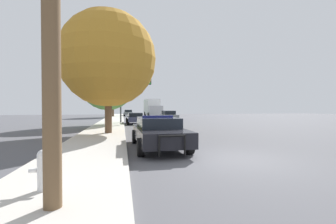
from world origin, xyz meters
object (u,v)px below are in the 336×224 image
at_px(fire_hydrant, 43,169).
at_px(car_background_oncoming, 169,116).
at_px(police_car, 158,131).
at_px(traffic_light, 133,89).
at_px(box_truck, 152,108).
at_px(tree_sidewalk_far, 113,91).
at_px(car_background_distant, 128,113).
at_px(tree_sidewalk_near, 108,59).
at_px(car_background_midblock, 135,118).
at_px(tree_sidewalk_mid, 108,83).

height_order(fire_hydrant, car_background_oncoming, car_background_oncoming).
xyz_separation_m(police_car, traffic_light, (-0.42, 16.18, 3.20)).
bearing_deg(traffic_light, box_truck, 75.25).
relative_size(fire_hydrant, tree_sidewalk_far, 0.11).
bearing_deg(police_car, car_background_distant, -90.53).
height_order(police_car, tree_sidewalk_far, tree_sidewalk_far).
distance_m(traffic_light, tree_sidewalk_far, 18.76).
xyz_separation_m(traffic_light, car_background_oncoming, (5.03, 3.80, -3.20)).
bearing_deg(box_truck, tree_sidewalk_far, -12.06).
bearing_deg(fire_hydrant, tree_sidewalk_near, 86.44).
bearing_deg(fire_hydrant, car_background_midblock, 81.72).
relative_size(police_car, box_truck, 0.64).
relative_size(police_car, fire_hydrant, 6.19).
distance_m(fire_hydrant, traffic_light, 21.64).
distance_m(car_background_distant, tree_sidewalk_near, 34.93).
bearing_deg(car_background_oncoming, fire_hydrant, 70.57).
relative_size(car_background_oncoming, car_background_midblock, 1.06).
bearing_deg(car_background_oncoming, traffic_light, 34.95).
bearing_deg(car_background_midblock, tree_sidewalk_near, -105.03).
bearing_deg(police_car, tree_sidewalk_mid, -78.46).
height_order(traffic_light, tree_sidewalk_far, tree_sidewalk_far).
xyz_separation_m(car_background_distant, tree_sidewalk_mid, (-2.76, -26.29, 3.63)).
distance_m(fire_hydrant, car_background_midblock, 20.48).
xyz_separation_m(traffic_light, tree_sidewalk_far, (-2.97, 18.49, 1.05)).
bearing_deg(box_truck, car_background_distant, -58.92).
relative_size(car_background_oncoming, tree_sidewalk_near, 0.52).
xyz_separation_m(police_car, box_truck, (4.10, 33.34, 1.09)).
distance_m(traffic_light, tree_sidewalk_mid, 3.57).
relative_size(fire_hydrant, box_truck, 0.10).
height_order(car_background_distant, tree_sidewalk_near, tree_sidewalk_near).
bearing_deg(police_car, fire_hydrant, 56.74).
distance_m(police_car, traffic_light, 16.50).
relative_size(traffic_light, tree_sidewalk_far, 0.71).
distance_m(box_truck, tree_sidewalk_mid, 20.94).
distance_m(police_car, car_background_distant, 40.12).
relative_size(fire_hydrant, car_background_oncoming, 0.20).
distance_m(car_background_distant, tree_sidewalk_far, 7.57).
relative_size(car_background_oncoming, tree_sidewalk_far, 0.56).
relative_size(box_truck, tree_sidewalk_far, 1.06).
relative_size(traffic_light, car_background_midblock, 1.36).
bearing_deg(car_background_midblock, tree_sidewalk_mid, -155.21).
distance_m(car_background_distant, tree_sidewalk_mid, 26.68).
xyz_separation_m(tree_sidewalk_far, tree_sidewalk_near, (0.88, -29.14, 0.07)).
xyz_separation_m(car_background_oncoming, tree_sidewalk_near, (-7.12, -14.45, 4.32)).
bearing_deg(tree_sidewalk_far, fire_hydrant, -89.68).
relative_size(car_background_oncoming, box_truck, 0.53).
distance_m(police_car, car_background_midblock, 15.26).
bearing_deg(tree_sidewalk_far, car_background_midblock, -80.72).
distance_m(car_background_oncoming, tree_sidewalk_near, 16.68).
relative_size(car_background_midblock, tree_sidewalk_mid, 0.57).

